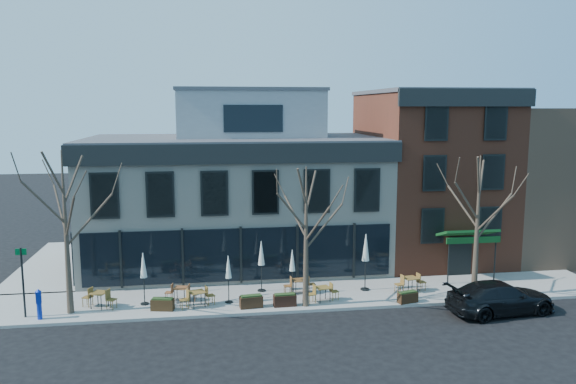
{
  "coord_description": "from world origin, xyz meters",
  "views": [
    {
      "loc": [
        -1.83,
        -30.59,
        10.02
      ],
      "look_at": [
        2.97,
        2.0,
        5.07
      ],
      "focal_mm": 35.0,
      "sensor_mm": 36.0,
      "label": 1
    }
  ],
  "objects": [
    {
      "name": "tree_right",
      "position": [
        12.01,
        -3.9,
        4.02
      ],
      "size": [
        3.72,
        3.77,
        7.48
      ],
      "color": "#382B21",
      "rests_on": "sidewalk_front"
    },
    {
      "name": "sidewalk_front",
      "position": [
        3.25,
        -2.15,
        0.07
      ],
      "size": [
        33.5,
        4.7,
        0.15
      ],
      "primitive_type": "cube",
      "color": "gray",
      "rests_on": "ground"
    },
    {
      "name": "umbrella_4",
      "position": [
        6.65,
        -1.93,
        2.36
      ],
      "size": [
        0.5,
        0.5,
        3.13
      ],
      "color": "black",
      "rests_on": "sidewalk_front"
    },
    {
      "name": "cafe_set_1",
      "position": [
        -3.26,
        -2.23,
        0.6
      ],
      "size": [
        1.69,
        0.79,
        0.87
      ],
      "color": "brown",
      "rests_on": "sidewalk_front"
    },
    {
      "name": "planter_2",
      "position": [
        1.95,
        -3.79,
        0.47
      ],
      "size": [
        1.16,
        0.5,
        0.64
      ],
      "color": "black",
      "rests_on": "sidewalk_front"
    },
    {
      "name": "bg_building",
      "position": [
        23.0,
        6.0,
        5.0
      ],
      "size": [
        12.0,
        12.0,
        10.0
      ],
      "primitive_type": "cube",
      "color": "#8C664C",
      "rests_on": "ground"
    },
    {
      "name": "call_box",
      "position": [
        -9.74,
        -3.88,
        0.93
      ],
      "size": [
        0.29,
        0.29,
        1.48
      ],
      "color": "#0C269D",
      "rests_on": "sidewalk_front"
    },
    {
      "name": "planter_1",
      "position": [
        0.26,
        -3.76,
        0.47
      ],
      "size": [
        1.19,
        0.6,
        0.64
      ],
      "color": "#311D10",
      "rests_on": "sidewalk_front"
    },
    {
      "name": "parked_sedan",
      "position": [
        12.37,
        -5.91,
        0.79
      ],
      "size": [
        5.67,
        2.88,
        1.58
      ],
      "primitive_type": "imported",
      "rotation": [
        0.0,
        0.0,
        1.7
      ],
      "color": "black",
      "rests_on": "ground"
    },
    {
      "name": "cafe_set_3",
      "position": [
        3.02,
        -1.97,
        0.63
      ],
      "size": [
        1.79,
        0.76,
        0.93
      ],
      "color": "brown",
      "rests_on": "sidewalk_front"
    },
    {
      "name": "umbrella_1",
      "position": [
        -0.81,
        -2.88,
        1.89
      ],
      "size": [
        0.39,
        0.39,
        2.47
      ],
      "color": "black",
      "rests_on": "sidewalk_front"
    },
    {
      "name": "umbrella_0",
      "position": [
        -5.06,
        -2.52,
        2.04
      ],
      "size": [
        0.43,
        0.43,
        2.68
      ],
      "color": "black",
      "rests_on": "sidewalk_front"
    },
    {
      "name": "umbrella_3",
      "position": [
        2.6,
        -2.04,
        1.87
      ],
      "size": [
        0.39,
        0.39,
        2.44
      ],
      "color": "black",
      "rests_on": "sidewalk_front"
    },
    {
      "name": "tree_corner",
      "position": [
        -8.49,
        -3.2,
        4.25
      ],
      "size": [
        3.93,
        3.98,
        7.92
      ],
      "color": "#382B21",
      "rests_on": "sidewalk_front"
    },
    {
      "name": "corner_building",
      "position": [
        0.07,
        5.07,
        4.72
      ],
      "size": [
        18.39,
        10.39,
        11.1
      ],
      "color": "beige",
      "rests_on": "ground"
    },
    {
      "name": "ground",
      "position": [
        0.0,
        0.0,
        0.0
      ],
      "size": [
        120.0,
        120.0,
        0.0
      ],
      "primitive_type": "plane",
      "color": "black",
      "rests_on": "ground"
    },
    {
      "name": "planter_3",
      "position": [
        8.25,
        -4.2,
        0.44
      ],
      "size": [
        1.12,
        0.67,
        0.58
      ],
      "color": "#331F11",
      "rests_on": "sidewalk_front"
    },
    {
      "name": "cafe_set_2",
      "position": [
        -2.4,
        -3.24,
        0.64
      ],
      "size": [
        1.86,
        1.05,
        0.96
      ],
      "color": "brown",
      "rests_on": "sidewalk_front"
    },
    {
      "name": "cafe_set_5",
      "position": [
        9.0,
        -2.57,
        0.64
      ],
      "size": [
        1.87,
        0.85,
        0.96
      ],
      "color": "brown",
      "rests_on": "sidewalk_front"
    },
    {
      "name": "sidewalk_side",
      "position": [
        -11.25,
        6.0,
        0.07
      ],
      "size": [
        4.5,
        12.0,
        0.15
      ],
      "primitive_type": "cube",
      "color": "gray",
      "rests_on": "ground"
    },
    {
      "name": "umbrella_2",
      "position": [
        1.03,
        -1.3,
        2.11
      ],
      "size": [
        0.45,
        0.45,
        2.78
      ],
      "color": "black",
      "rests_on": "sidewalk_front"
    },
    {
      "name": "cafe_set_0",
      "position": [
        -7.23,
        -2.68,
        0.65
      ],
      "size": [
        1.87,
        1.18,
        0.97
      ],
      "color": "brown",
      "rests_on": "sidewalk_front"
    },
    {
      "name": "tree_mid",
      "position": [
        3.01,
        -3.9,
        3.79
      ],
      "size": [
        3.5,
        3.55,
        7.04
      ],
      "color": "#382B21",
      "rests_on": "sidewalk_front"
    },
    {
      "name": "cafe_set_4",
      "position": [
        3.99,
        -3.38,
        0.62
      ],
      "size": [
        1.79,
        0.84,
        0.92
      ],
      "color": "brown",
      "rests_on": "sidewalk_front"
    },
    {
      "name": "red_brick_building",
      "position": [
        13.0,
        4.98,
        5.64
      ],
      "size": [
        8.2,
        11.78,
        11.18
      ],
      "color": "brown",
      "rests_on": "ground"
    },
    {
      "name": "sign_pole",
      "position": [
        -10.5,
        -3.5,
        2.07
      ],
      "size": [
        0.5,
        0.1,
        3.4
      ],
      "color": "black",
      "rests_on": "sidewalk_front"
    },
    {
      "name": "planter_0",
      "position": [
        -4.09,
        -3.5,
        0.46
      ],
      "size": [
        1.18,
        0.66,
        0.62
      ],
      "color": "#302010",
      "rests_on": "sidewalk_front"
    }
  ]
}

